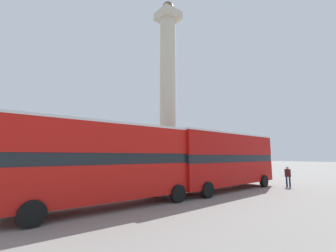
# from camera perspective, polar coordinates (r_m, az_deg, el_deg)

# --- Properties ---
(ground_plane) EXTENTS (200.00, 200.00, 0.00)m
(ground_plane) POSITION_cam_1_polar(r_m,az_deg,el_deg) (23.34, 0.00, -14.04)
(ground_plane) COLOR gray
(monument_column) EXTENTS (5.31, 5.31, 19.76)m
(monument_column) POSITION_cam_1_polar(r_m,az_deg,el_deg) (23.43, 0.00, 0.68)
(monument_column) COLOR #BCB29E
(monument_column) RESTS_ON ground_plane
(bus_a) EXTENTS (10.89, 3.29, 4.37)m
(bus_a) POSITION_cam_1_polar(r_m,az_deg,el_deg) (18.52, 14.13, -8.02)
(bus_a) COLOR #A80F0C
(bus_a) RESTS_ON ground_plane
(bus_b) EXTENTS (10.29, 2.89, 4.31)m
(bus_b) POSITION_cam_1_polar(r_m,az_deg,el_deg) (12.28, -14.47, -8.51)
(bus_b) COLOR #B7140F
(bus_b) RESTS_ON ground_plane
(equestrian_statue) EXTENTS (3.99, 3.69, 6.15)m
(equestrian_statue) POSITION_cam_1_polar(r_m,az_deg,el_deg) (21.65, -34.13, -8.48)
(equestrian_statue) COLOR #BCB29E
(equestrian_statue) RESTS_ON ground_plane
(street_lamp) EXTENTS (0.40, 0.40, 5.18)m
(street_lamp) POSITION_cam_1_polar(r_m,az_deg,el_deg) (21.61, 7.70, -7.05)
(street_lamp) COLOR black
(street_lamp) RESTS_ON ground_plane
(pedestrian_near_lamp) EXTENTS (0.25, 0.47, 1.71)m
(pedestrian_near_lamp) POSITION_cam_1_polar(r_m,az_deg,el_deg) (22.35, 28.15, -10.98)
(pedestrian_near_lamp) COLOR #192347
(pedestrian_near_lamp) RESTS_ON ground_plane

